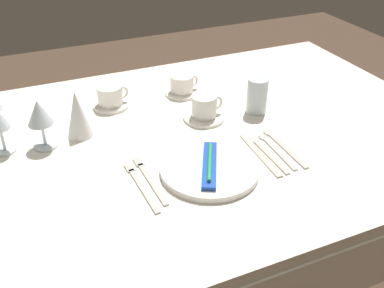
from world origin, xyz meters
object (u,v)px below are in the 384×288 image
object	(u,v)px
coffee_cup_right	(110,95)
coffee_cup_left	(182,83)
dinner_plate	(210,169)
fork_inner	(140,184)
spoon_soup	(264,150)
drink_tumbler	(257,98)
fork_outer	(149,178)
toothbrush_package	(210,164)
spoon_tea	(280,143)
coffee_cup_far	(205,106)
dinner_knife	(261,155)
wine_glass_right	(39,115)
napkin_folded	(78,114)
spoon_dessert	(272,146)

from	to	relation	value
coffee_cup_right	coffee_cup_left	bearing A→B (deg)	-0.72
dinner_plate	fork_inner	xyz separation A→B (m)	(-0.19, 0.02, -0.01)
spoon_soup	drink_tumbler	distance (m)	0.24
dinner_plate	fork_outer	world-z (taller)	dinner_plate
toothbrush_package	spoon_soup	bearing A→B (deg)	10.34
fork_inner	spoon_tea	distance (m)	0.44
fork_outer	spoon_tea	size ratio (longest dim) A/B	0.99
coffee_cup_far	drink_tumbler	xyz separation A→B (m)	(0.18, -0.02, 0.01)
dinner_knife	wine_glass_right	xyz separation A→B (m)	(-0.56, 0.30, 0.10)
spoon_soup	napkin_folded	distance (m)	0.56
spoon_soup	napkin_folded	bearing A→B (deg)	148.11
dinner_plate	coffee_cup_far	xyz separation A→B (m)	(0.11, 0.28, 0.04)
spoon_dessert	spoon_soup	bearing A→B (deg)	-171.27
spoon_dessert	coffee_cup_right	bearing A→B (deg)	130.19
toothbrush_package	spoon_soup	world-z (taller)	toothbrush_package
fork_outer	coffee_cup_left	distance (m)	0.52
spoon_tea	fork_outer	bearing A→B (deg)	-178.57
dinner_knife	coffee_cup_right	bearing A→B (deg)	123.96
fork_inner	spoon_dessert	bearing A→B (deg)	2.82
napkin_folded	spoon_tea	bearing A→B (deg)	-27.82
spoon_dessert	coffee_cup_left	distance (m)	0.45
spoon_tea	napkin_folded	xyz separation A→B (m)	(-0.53, 0.28, 0.07)
toothbrush_package	wine_glass_right	size ratio (longest dim) A/B	1.35
napkin_folded	dinner_plate	bearing A→B (deg)	-49.42
dinner_plate	wine_glass_right	size ratio (longest dim) A/B	1.77
dinner_plate	coffee_cup_left	bearing A→B (deg)	76.38
dinner_knife	coffee_cup_right	size ratio (longest dim) A/B	2.14
coffee_cup_left	spoon_dessert	bearing A→B (deg)	-76.01
dinner_plate	spoon_dessert	bearing A→B (deg)	10.10
fork_outer	wine_glass_right	xyz separation A→B (m)	(-0.23, 0.27, 0.10)
spoon_soup	coffee_cup_right	bearing A→B (deg)	127.27
spoon_soup	coffee_cup_far	distance (m)	0.26
spoon_soup	napkin_folded	size ratio (longest dim) A/B	1.40
coffee_cup_right	napkin_folded	xyz separation A→B (m)	(-0.13, -0.15, 0.03)
toothbrush_package	spoon_tea	bearing A→B (deg)	10.50
wine_glass_right	coffee_cup_right	bearing A→B (deg)	35.21
spoon_soup	fork_inner	bearing A→B (deg)	-177.69
coffee_cup_left	wine_glass_right	world-z (taller)	wine_glass_right
napkin_folded	coffee_cup_right	bearing A→B (deg)	48.08
coffee_cup_right	wine_glass_right	distance (m)	0.30
fork_outer	dinner_knife	distance (m)	0.33
fork_inner	coffee_cup_far	world-z (taller)	coffee_cup_far
spoon_soup	coffee_cup_left	size ratio (longest dim) A/B	1.96
fork_inner	napkin_folded	world-z (taller)	napkin_folded
fork_inner	drink_tumbler	xyz separation A→B (m)	(0.48, 0.23, 0.05)
fork_outer	fork_inner	xyz separation A→B (m)	(-0.03, -0.02, 0.00)
napkin_folded	coffee_cup_far	bearing A→B (deg)	-7.75
spoon_dessert	dinner_plate	bearing A→B (deg)	-169.90
spoon_tea	coffee_cup_right	xyz separation A→B (m)	(-0.40, 0.43, 0.04)
fork_outer	spoon_dessert	size ratio (longest dim) A/B	1.10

